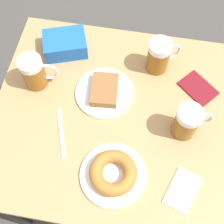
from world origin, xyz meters
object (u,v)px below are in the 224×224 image
object	(u,v)px
beer_mug_left	(188,122)
napkin_folded	(183,190)
beer_mug_center	(159,56)
blue_pouch	(65,44)
plate_with_donut	(113,173)
passport_near_edge	(198,88)
fork	(61,133)
plate_with_cake	(104,91)
beer_mug_right	(34,72)

from	to	relation	value
beer_mug_left	napkin_folded	size ratio (longest dim) A/B	0.91
beer_mug_center	blue_pouch	distance (m)	0.35
plate_with_donut	blue_pouch	xyz separation A→B (m)	(0.45, 0.26, 0.01)
beer_mug_center	napkin_folded	size ratio (longest dim) A/B	0.91
passport_near_edge	beer_mug_left	bearing A→B (deg)	166.88
beer_mug_left	beer_mug_center	xyz separation A→B (m)	(0.24, 0.11, 0.00)
fork	passport_near_edge	size ratio (longest dim) A/B	1.12
plate_with_cake	beer_mug_right	bearing A→B (deg)	89.08
beer_mug_left	beer_mug_center	world-z (taller)	same
beer_mug_left	fork	size ratio (longest dim) A/B	0.77
beer_mug_right	blue_pouch	world-z (taller)	beer_mug_right
plate_with_cake	blue_pouch	world-z (taller)	blue_pouch
plate_with_donut	beer_mug_right	size ratio (longest dim) A/B	1.57
plate_with_donut	passport_near_edge	xyz separation A→B (m)	(0.36, -0.24, -0.02)
plate_with_cake	fork	size ratio (longest dim) A/B	1.19
beer_mug_left	beer_mug_right	xyz separation A→B (m)	(0.10, 0.53, 0.00)
plate_with_donut	beer_mug_right	distance (m)	0.44
beer_mug_center	fork	world-z (taller)	beer_mug_center
beer_mug_right	fork	size ratio (longest dim) A/B	0.77
napkin_folded	beer_mug_right	bearing A→B (deg)	61.10
plate_with_cake	beer_mug_left	distance (m)	0.30
napkin_folded	plate_with_donut	bearing A→B (deg)	87.40
plate_with_donut	passport_near_edge	distance (m)	0.44
fork	passport_near_edge	distance (m)	0.51
beer_mug_left	plate_with_donut	bearing A→B (deg)	133.10
plate_with_donut	fork	distance (m)	0.23
plate_with_cake	beer_mug_center	bearing A→B (deg)	-49.35
plate_with_cake	beer_mug_right	size ratio (longest dim) A/B	1.56
blue_pouch	beer_mug_right	bearing A→B (deg)	157.84
passport_near_edge	fork	bearing A→B (deg)	119.75
plate_with_cake	plate_with_donut	bearing A→B (deg)	-164.26
beer_mug_left	beer_mug_right	world-z (taller)	same
plate_with_cake	blue_pouch	size ratio (longest dim) A/B	1.11
beer_mug_center	passport_near_edge	world-z (taller)	beer_mug_center
beer_mug_center	blue_pouch	bearing A→B (deg)	87.13
fork	blue_pouch	distance (m)	0.35
plate_with_donut	passport_near_edge	bearing A→B (deg)	-34.04
beer_mug_center	napkin_folded	xyz separation A→B (m)	(-0.44, -0.13, -0.06)
plate_with_donut	blue_pouch	world-z (taller)	blue_pouch
beer_mug_right	blue_pouch	size ratio (longest dim) A/B	0.72
beer_mug_right	fork	xyz separation A→B (m)	(-0.18, -0.13, -0.06)
napkin_folded	blue_pouch	world-z (taller)	blue_pouch
napkin_folded	passport_near_edge	bearing A→B (deg)	-4.29
beer_mug_right	passport_near_edge	bearing A→B (deg)	-82.70
beer_mug_center	blue_pouch	world-z (taller)	beer_mug_center
beer_mug_left	napkin_folded	world-z (taller)	beer_mug_left
beer_mug_left	fork	world-z (taller)	beer_mug_left
plate_with_donut	napkin_folded	xyz separation A→B (m)	(-0.01, -0.22, -0.02)
plate_with_cake	plate_with_donut	size ratio (longest dim) A/B	0.99
beer_mug_left	passport_near_edge	bearing A→B (deg)	-13.12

